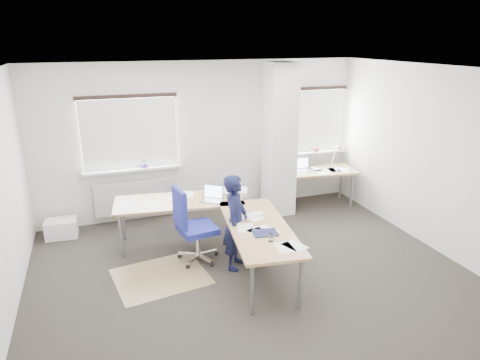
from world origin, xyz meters
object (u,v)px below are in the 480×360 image
object	(u,v)px
desk_main	(219,214)
person	(235,222)
desk_side	(319,172)
task_chair	(195,241)

from	to	relation	value
desk_main	person	xyz separation A→B (m)	(0.13, -0.37, 0.00)
desk_main	desk_side	xyz separation A→B (m)	(2.45, 1.37, -0.01)
desk_main	task_chair	xyz separation A→B (m)	(-0.38, -0.03, -0.37)
task_chair	desk_side	bearing A→B (deg)	18.24
task_chair	person	world-z (taller)	person
desk_side	task_chair	bearing A→B (deg)	-146.12
desk_side	task_chair	world-z (taller)	desk_side
desk_side	person	xyz separation A→B (m)	(-2.31, -1.74, 0.01)
task_chair	person	xyz separation A→B (m)	(0.52, -0.34, 0.37)
desk_side	desk_main	bearing A→B (deg)	-143.23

